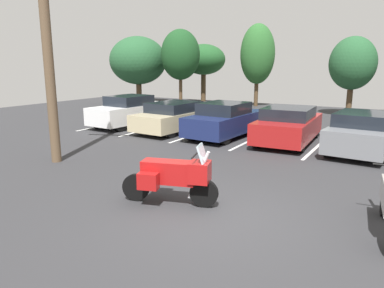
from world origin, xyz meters
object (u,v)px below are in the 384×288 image
object	(u,v)px
car_champagne	(177,116)
car_navy	(225,120)
car_white	(131,111)
utility_pole	(46,34)
car_red	(288,125)
car_grey	(364,132)
motorcycle_touring	(173,176)

from	to	relation	value
car_champagne	car_navy	bearing A→B (deg)	-3.33
car_white	utility_pole	world-z (taller)	utility_pole
car_red	car_grey	distance (m)	2.77
car_red	car_champagne	bearing A→B (deg)	179.83
car_navy	utility_pole	bearing A→B (deg)	-114.33
car_navy	car_grey	bearing A→B (deg)	-1.23
utility_pole	car_champagne	bearing A→B (deg)	86.95
car_grey	motorcycle_touring	bearing A→B (deg)	-112.58
car_navy	motorcycle_touring	bearing A→B (deg)	-73.22
car_red	utility_pole	world-z (taller)	utility_pole
motorcycle_touring	utility_pole	xyz separation A→B (m)	(-5.27, 1.15, 3.31)
car_navy	car_grey	size ratio (longest dim) A/B	1.01
car_red	car_white	bearing A→B (deg)	179.79
motorcycle_touring	car_grey	world-z (taller)	car_grey
motorcycle_touring	car_white	bearing A→B (deg)	134.46
car_champagne	car_grey	world-z (taller)	car_grey
car_champagne	car_navy	xyz separation A→B (m)	(2.60, -0.15, 0.04)
car_red	utility_pole	xyz separation A→B (m)	(-5.65, -6.66, 3.27)
car_champagne	car_red	xyz separation A→B (m)	(5.30, -0.02, 0.03)
car_white	car_grey	bearing A→B (deg)	-1.48
car_white	car_red	distance (m)	8.08
car_white	car_navy	bearing A→B (deg)	-1.75
utility_pole	car_red	bearing A→B (deg)	49.69
car_white	utility_pole	bearing A→B (deg)	-70.03
car_white	car_navy	size ratio (longest dim) A/B	1.03
car_red	utility_pole	distance (m)	9.33
utility_pole	car_grey	bearing A→B (deg)	37.31
car_red	utility_pole	bearing A→B (deg)	-130.31
car_white	utility_pole	xyz separation A→B (m)	(2.43, -6.69, 3.22)
car_red	car_grey	xyz separation A→B (m)	(2.76, -0.25, 0.01)
car_navy	car_red	size ratio (longest dim) A/B	1.01
car_champagne	utility_pole	distance (m)	7.46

